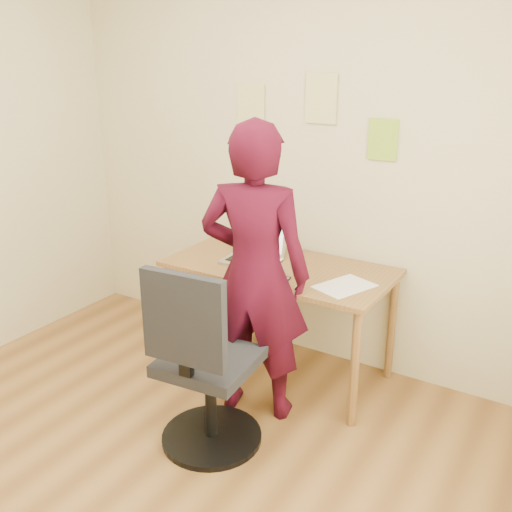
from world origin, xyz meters
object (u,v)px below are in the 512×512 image
Objects in this scene: desk at (279,278)px; person at (255,274)px; office_chair at (203,373)px; phone at (283,280)px; laptop at (255,252)px.

desk is 0.83× the size of person.
desk is at bearing -93.10° from person.
person is (0.09, -0.43, 0.19)m from desk.
office_chair is 0.62× the size of person.
laptop is at bearing 138.96° from phone.
phone is 0.07× the size of person.
person is at bearing -78.08° from desk.
phone is (0.33, -0.22, -0.05)m from laptop.
office_chair reaches higher than desk.
office_chair is (0.06, -0.88, -0.21)m from desk.
laptop is 0.35× the size of office_chair.
phone is 0.25m from person.
desk is 0.91m from office_chair.
person is (0.03, 0.45, 0.40)m from office_chair.
office_chair is 0.60m from person.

